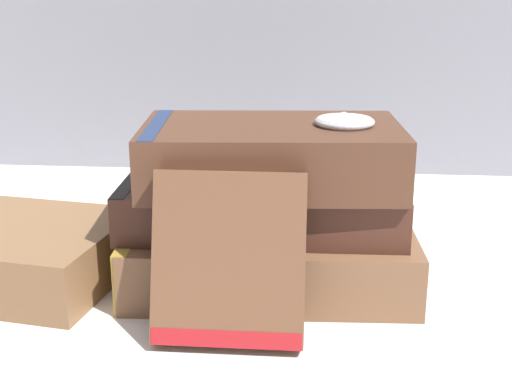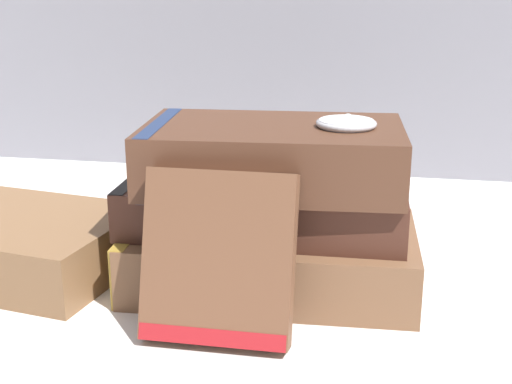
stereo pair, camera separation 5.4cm
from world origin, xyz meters
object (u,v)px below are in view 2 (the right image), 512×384
(book_flat_bottom, at_px, (264,256))
(book_flat_top, at_px, (272,156))
(reading_glasses, at_px, (219,217))
(book_flat_middle, at_px, (260,201))
(book_leaning_front, at_px, (219,264))
(pocket_watch, at_px, (346,123))

(book_flat_bottom, xyz_separation_m, book_flat_top, (0.01, -0.01, 0.09))
(book_flat_bottom, height_order, reading_glasses, book_flat_bottom)
(book_flat_middle, xyz_separation_m, book_flat_top, (0.01, -0.02, 0.04))
(book_flat_middle, relative_size, book_flat_top, 1.09)
(book_leaning_front, distance_m, pocket_watch, 0.15)
(book_flat_middle, relative_size, reading_glasses, 1.91)
(book_flat_middle, height_order, book_flat_top, book_flat_top)
(book_flat_top, distance_m, reading_glasses, 0.21)
(book_flat_bottom, distance_m, book_leaning_front, 0.10)
(book_flat_top, distance_m, pocket_watch, 0.06)
(book_leaning_front, relative_size, pocket_watch, 2.45)
(book_flat_top, bearing_deg, reading_glasses, 113.39)
(book_leaning_front, xyz_separation_m, pocket_watch, (0.08, 0.10, 0.09))
(book_flat_top, xyz_separation_m, book_leaning_front, (-0.02, -0.09, -0.06))
(book_flat_top, xyz_separation_m, pocket_watch, (0.06, 0.00, 0.03))
(book_flat_top, height_order, reading_glasses, book_flat_top)
(book_flat_top, bearing_deg, book_flat_bottom, 138.93)
(book_flat_bottom, bearing_deg, pocket_watch, -3.93)
(book_flat_middle, height_order, book_leaning_front, book_leaning_front)
(book_flat_bottom, bearing_deg, reading_glasses, 113.76)
(reading_glasses, bearing_deg, pocket_watch, -65.43)
(book_flat_bottom, relative_size, book_flat_top, 1.13)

